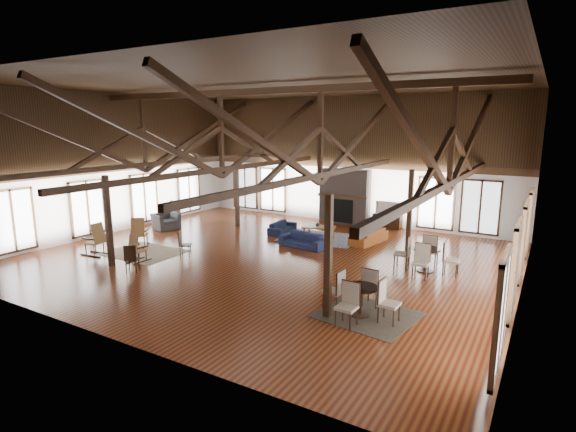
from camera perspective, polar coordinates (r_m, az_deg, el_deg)
The scene contains 31 objects.
floor at distance 16.11m, azimuth -2.48°, elevation -5.27°, with size 16.00×16.00×0.00m, color brown.
ceiling at distance 15.50m, azimuth -2.68°, elevation 16.50°, with size 16.00×14.00×0.02m, color black.
wall_back at distance 21.70m, azimuth 7.66°, elevation 7.03°, with size 16.00×0.02×6.00m, color silver.
wall_front at distance 10.44m, azimuth -24.07°, elevation 1.46°, with size 16.00×0.02×6.00m, color silver.
wall_left at distance 20.98m, azimuth -21.31°, elevation 6.20°, with size 0.02×14.00×6.00m, color silver.
wall_right at distance 13.03m, azimuth 28.42°, elevation 2.87°, with size 0.02×14.00×6.00m, color silver.
roof_truss at distance 15.45m, azimuth -2.61°, elevation 9.20°, with size 15.60×14.07×3.14m.
post_grid at distance 15.74m, azimuth -2.52°, elevation 0.05°, with size 8.16×7.16×3.05m.
fireplace at distance 21.59m, azimuth 7.20°, elevation 2.44°, with size 2.50×0.69×2.60m.
ceiling_fan at distance 14.35m, azimuth -3.11°, elevation 7.84°, with size 1.60×1.60×0.75m.
sofa_navy_front at distance 17.39m, azimuth 1.91°, elevation -3.08°, with size 1.86×0.73×0.54m, color #161D3E.
sofa_navy_left at distance 19.66m, azimuth -0.71°, elevation -1.45°, with size 0.65×1.67×0.49m, color #131A34.
sofa_orange at distance 18.25m, azimuth 10.19°, elevation -2.54°, with size 0.75×1.91×0.56m, color #984E1D.
coffee_table at distance 18.69m, azimuth 3.92°, elevation -1.49°, with size 1.48×1.02×0.51m.
vase at distance 18.68m, azimuth 3.76°, elevation -1.04°, with size 0.17×0.17×0.18m, color #B2B2B2.
armchair at distance 21.15m, azimuth -15.24°, elevation -0.64°, with size 0.95×1.09×0.71m, color #323234.
side_table_lamp at distance 22.14m, azimuth -14.52°, elevation 0.19°, with size 0.47×0.47×1.20m.
rocking_chair_a at distance 18.29m, azimuth -18.40°, elevation -2.05°, with size 0.90×1.02×1.17m.
rocking_chair_b at distance 16.29m, azimuth -18.73°, elevation -3.99°, with size 0.45×0.78×0.99m.
rocking_chair_c at distance 17.65m, azimuth -23.16°, elevation -2.82°, with size 0.99×0.60×1.20m.
side_chair_a at distance 16.56m, azimuth -13.23°, elevation -3.18°, with size 0.54×0.54×0.93m.
side_chair_b at distance 15.19m, azimuth -19.31°, elevation -4.86°, with size 0.53×0.53×0.92m.
cafe_table_near at distance 11.37m, azimuth 9.17°, elevation -9.91°, with size 2.00×2.00×1.04m.
cafe_table_far at distance 15.12m, azimuth 17.13°, elevation -4.81°, with size 2.05×2.05×1.07m.
cup_near at distance 11.29m, azimuth 8.88°, elevation -8.58°, with size 0.11×0.11×0.09m, color #B2B2B2.
cup_far at distance 14.99m, azimuth 17.40°, elevation -3.84°, with size 0.12×0.12×0.09m, color #B2B2B2.
tv_console at distance 21.10m, azimuth 12.50°, elevation -0.63°, with size 1.28×0.48×0.64m, color black.
television at distance 20.99m, azimuth 12.55°, elevation 1.04°, with size 1.06×0.14×0.61m, color #B2B2B2.
rug_tan at distance 17.51m, azimuth -17.80°, elevation -4.43°, with size 2.72×2.13×0.01m, color #CCAF8D.
rug_navy at distance 18.87m, azimuth 4.05°, elevation -2.77°, with size 3.11×2.33×0.01m, color #1B1C4C.
rug_dark at distance 11.60m, azimuth 10.06°, elevation -12.24°, with size 2.25×2.05×0.01m, color black.
Camera 1 is at (8.45, -12.92, 4.63)m, focal length 28.00 mm.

